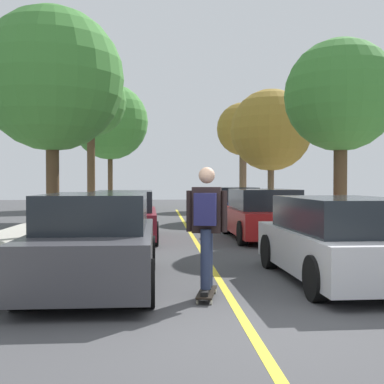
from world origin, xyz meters
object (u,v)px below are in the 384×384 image
object	(u,v)px
street_tree_right_nearest	(341,96)
parked_car_right_far	(234,205)
street_tree_left_nearest	(52,80)
street_tree_right_near	(271,130)
street_tree_left_far	(110,122)
skateboard	(207,292)
street_tree_left_near	(91,102)
street_tree_right_far	(243,130)
parked_car_left_near	(124,216)
parked_car_left_nearest	(96,241)
parked_car_right_nearest	(341,240)
skateboarder	(207,221)
fire_hydrant	(53,231)
parked_car_right_near	(263,215)

from	to	relation	value
street_tree_right_nearest	parked_car_right_far	bearing A→B (deg)	107.45
street_tree_left_nearest	street_tree_right_near	xyz separation A→B (m)	(8.03, 7.80, -0.57)
street_tree_left_far	skateboard	size ratio (longest dim) A/B	8.67
street_tree_left_near	street_tree_right_far	bearing A→B (deg)	42.27
street_tree_left_near	street_tree_right_nearest	size ratio (longest dim) A/B	1.21
parked_car_left_near	street_tree_left_far	distance (m)	17.52
parked_car_left_nearest	street_tree_left_nearest	distance (m)	7.71
parked_car_right_nearest	street_tree_left_far	bearing A→B (deg)	104.69
parked_car_left_near	skateboarder	bearing A→B (deg)	-77.14
street_tree_right_near	skateboarder	world-z (taller)	street_tree_right_near
parked_car_left_near	fire_hydrant	size ratio (longest dim) A/B	6.28
parked_car_left_near	street_tree_left_far	size ratio (longest dim) A/B	0.58
street_tree_right_near	street_tree_right_nearest	bearing A→B (deg)	-90.00
street_tree_left_near	street_tree_right_near	xyz separation A→B (m)	(8.03, -0.18, -1.20)
parked_car_right_nearest	fire_hydrant	distance (m)	6.73
parked_car_left_nearest	parked_car_right_far	xyz separation A→B (m)	(3.99, 11.99, -0.02)
parked_car_right_nearest	skateboarder	size ratio (longest dim) A/B	2.34
parked_car_right_near	street_tree_left_far	distance (m)	18.39
street_tree_left_far	parked_car_right_near	bearing A→B (deg)	-70.27
parked_car_right_nearest	parked_car_right_near	bearing A→B (deg)	90.01
parked_car_right_far	street_tree_right_nearest	world-z (taller)	street_tree_right_nearest
street_tree_left_nearest	street_tree_right_nearest	xyz separation A→B (m)	(8.03, -0.81, -0.51)
parked_car_left_near	street_tree_left_near	size ratio (longest dim) A/B	0.66
skateboarder	skateboard	bearing A→B (deg)	78.71
street_tree_right_nearest	skateboard	bearing A→B (deg)	-123.60
parked_car_right_far	parked_car_left_near	bearing A→B (deg)	-124.80
street_tree_right_nearest	skateboard	distance (m)	8.78
parked_car_left_nearest	street_tree_right_nearest	distance (m)	8.84
parked_car_right_nearest	street_tree_right_nearest	xyz separation A→B (m)	(2.02, 5.48, 3.32)
parked_car_right_far	street_tree_left_far	xyz separation A→B (m)	(-6.01, 11.03, 4.64)
street_tree_left_near	street_tree_right_near	distance (m)	8.12
parked_car_right_far	skateboarder	bearing A→B (deg)	-100.20
street_tree_right_nearest	skateboarder	xyz separation A→B (m)	(-4.36, -6.58, -2.92)
parked_car_right_near	street_tree_left_nearest	bearing A→B (deg)	178.90
street_tree_left_far	fire_hydrant	size ratio (longest dim) A/B	10.74
parked_car_left_nearest	parked_car_right_far	size ratio (longest dim) A/B	1.02
street_tree_left_near	street_tree_left_nearest	bearing A→B (deg)	-90.00
parked_car_left_near	street_tree_right_near	distance (m)	10.48
street_tree_right_far	skateboard	world-z (taller)	street_tree_right_far
fire_hydrant	skateboarder	distance (m)	5.93
parked_car_right_near	street_tree_right_near	bearing A→B (deg)	75.71
parked_car_right_far	skateboard	bearing A→B (deg)	-100.19
parked_car_left_nearest	street_tree_right_far	size ratio (longest dim) A/B	0.67
street_tree_right_near	fire_hydrant	world-z (taller)	street_tree_right_near
parked_car_right_far	street_tree_right_far	xyz separation A→B (m)	(2.02, 9.68, 4.06)
street_tree_left_far	skateboarder	bearing A→B (deg)	-81.31
street_tree_left_nearest	street_tree_right_far	world-z (taller)	street_tree_left_nearest
parked_car_left_near	street_tree_left_nearest	world-z (taller)	street_tree_left_nearest
street_tree_left_near	fire_hydrant	bearing A→B (deg)	-87.15
street_tree_left_nearest	skateboard	xyz separation A→B (m)	(3.68, -7.35, -4.43)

